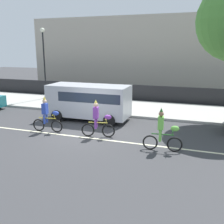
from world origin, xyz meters
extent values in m
plane|color=#38383A|center=(0.00, 0.00, 0.00)|extent=(80.00, 80.00, 0.00)
cube|color=beige|center=(0.00, -0.50, 0.00)|extent=(36.00, 0.14, 0.01)
cube|color=#ADAAA3|center=(0.00, 6.50, 0.07)|extent=(60.00, 5.00, 0.15)
cube|color=black|center=(0.00, 9.40, 0.70)|extent=(40.00, 0.08, 1.40)
cube|color=#B2A899|center=(1.61, 18.00, 3.76)|extent=(28.00, 8.00, 7.52)
torus|color=black|center=(-1.47, -0.22, 0.33)|extent=(0.67, 0.13, 0.67)
torus|color=black|center=(-2.52, -0.32, 0.33)|extent=(0.67, 0.13, 0.67)
cylinder|color=gold|center=(-1.99, -0.27, 0.75)|extent=(0.97, 0.14, 0.05)
cylinder|color=gold|center=(-2.14, -0.28, 0.84)|extent=(0.04, 0.04, 0.18)
cylinder|color=gold|center=(-1.58, -0.23, 0.86)|extent=(0.04, 0.04, 0.23)
cylinder|color=gold|center=(-1.58, -0.23, 0.98)|extent=(0.08, 0.50, 0.03)
ellipsoid|color=#2D47B2|center=(-1.49, -0.22, 1.05)|extent=(0.38, 0.23, 0.24)
cube|color=#2D47B2|center=(-2.09, -0.28, 1.26)|extent=(0.27, 0.34, 0.56)
sphere|color=beige|center=(-2.09, -0.28, 1.66)|extent=(0.22, 0.22, 0.22)
cone|color=gold|center=(-2.09, -0.28, 1.84)|extent=(0.14, 0.14, 0.16)
cylinder|color=#2D47B2|center=(-2.08, -0.42, 0.71)|extent=(0.11, 0.11, 0.48)
cylinder|color=#2D47B2|center=(-2.11, -0.14, 0.71)|extent=(0.11, 0.11, 0.48)
torus|color=black|center=(1.40, -0.08, 0.33)|extent=(0.67, 0.20, 0.67)
torus|color=black|center=(0.37, -0.28, 0.33)|extent=(0.67, 0.20, 0.67)
cylinder|color=#E5D84C|center=(0.88, -0.18, 0.75)|extent=(0.96, 0.24, 0.05)
cylinder|color=#E5D84C|center=(0.74, -0.21, 0.84)|extent=(0.04, 0.04, 0.18)
cylinder|color=#E5D84C|center=(1.30, -0.10, 0.86)|extent=(0.04, 0.04, 0.23)
cylinder|color=#E5D84C|center=(1.30, -0.10, 0.98)|extent=(0.13, 0.50, 0.03)
ellipsoid|color=purple|center=(1.38, -0.08, 1.05)|extent=(0.39, 0.27, 0.24)
cube|color=purple|center=(0.79, -0.20, 1.26)|extent=(0.30, 0.36, 0.56)
sphere|color=beige|center=(0.79, -0.20, 1.66)|extent=(0.22, 0.22, 0.22)
cone|color=#E5D84C|center=(0.79, -0.20, 1.84)|extent=(0.14, 0.14, 0.16)
cylinder|color=purple|center=(0.81, -0.33, 0.71)|extent=(0.11, 0.11, 0.48)
cylinder|color=purple|center=(0.76, -0.06, 0.71)|extent=(0.11, 0.11, 0.48)
torus|color=black|center=(4.75, -0.93, 0.33)|extent=(0.67, 0.13, 0.67)
torus|color=black|center=(3.70, -1.03, 0.33)|extent=(0.67, 0.13, 0.67)
cylinder|color=#266626|center=(4.22, -0.98, 0.75)|extent=(0.97, 0.14, 0.05)
cylinder|color=#266626|center=(4.07, -0.99, 0.84)|extent=(0.04, 0.04, 0.18)
cylinder|color=#266626|center=(4.64, -0.94, 0.86)|extent=(0.04, 0.04, 0.23)
cylinder|color=#266626|center=(4.64, -0.94, 0.98)|extent=(0.08, 0.50, 0.03)
ellipsoid|color=#72CC4C|center=(4.73, -0.93, 1.05)|extent=(0.38, 0.23, 0.24)
cube|color=#72CC4C|center=(4.12, -0.99, 1.26)|extent=(0.27, 0.34, 0.56)
sphere|color=#9E7051|center=(4.12, -0.99, 1.66)|extent=(0.22, 0.22, 0.22)
cone|color=#266626|center=(4.12, -0.99, 1.84)|extent=(0.14, 0.14, 0.16)
cylinder|color=#72CC4C|center=(4.14, -1.13, 0.71)|extent=(0.11, 0.11, 0.48)
cylinder|color=#72CC4C|center=(4.11, -0.85, 0.71)|extent=(0.11, 0.11, 0.48)
cube|color=silver|center=(-0.89, 2.70, 1.23)|extent=(5.00, 2.00, 1.90)
cube|color=#283342|center=(-0.49, 2.70, 1.58)|extent=(3.90, 2.02, 0.56)
cylinder|color=black|center=(0.81, 1.70, 0.35)|extent=(0.70, 0.22, 0.70)
cylinder|color=black|center=(0.81, 3.70, 0.35)|extent=(0.70, 0.22, 0.70)
cylinder|color=black|center=(-2.59, 1.70, 0.35)|extent=(0.70, 0.22, 0.70)
cylinder|color=black|center=(-2.59, 3.70, 0.35)|extent=(0.70, 0.22, 0.70)
cylinder|color=black|center=(-7.11, 7.52, 2.90)|extent=(0.12, 0.12, 5.50)
sphere|color=#EAEACC|center=(-7.11, 7.52, 5.83)|extent=(0.36, 0.36, 0.36)
camera|label=1|loc=(5.68, -11.85, 4.36)|focal=42.00mm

